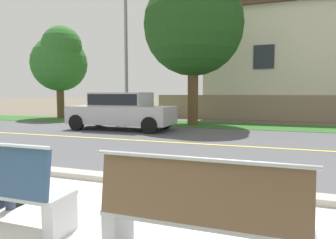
{
  "coord_description": "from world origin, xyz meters",
  "views": [
    {
      "loc": [
        1.73,
        -2.1,
        1.52
      ],
      "look_at": [
        -0.18,
        3.42,
        1.0
      ],
      "focal_mm": 31.96,
      "sensor_mm": 36.0,
      "label": 1
    }
  ],
  "objects_px": {
    "shade_tree_far_left": "(60,59)",
    "shade_tree_left": "(196,17)",
    "bench_right": "(201,217)",
    "car_silver_near": "(121,109)",
    "streetlamp": "(128,41)"
  },
  "relations": [
    {
      "from": "shade_tree_far_left",
      "to": "shade_tree_left",
      "type": "height_order",
      "value": "shade_tree_left"
    },
    {
      "from": "bench_right",
      "to": "car_silver_near",
      "type": "height_order",
      "value": "car_silver_near"
    },
    {
      "from": "bench_right",
      "to": "streetlamp",
      "type": "xyz_separation_m",
      "value": [
        -6.38,
        11.36,
        3.69
      ]
    },
    {
      "from": "car_silver_near",
      "to": "bench_right",
      "type": "bearing_deg",
      "value": -58.23
    },
    {
      "from": "shade_tree_left",
      "to": "car_silver_near",
      "type": "bearing_deg",
      "value": -132.38
    },
    {
      "from": "shade_tree_left",
      "to": "shade_tree_far_left",
      "type": "bearing_deg",
      "value": 172.4
    },
    {
      "from": "bench_right",
      "to": "streetlamp",
      "type": "bearing_deg",
      "value": 119.33
    },
    {
      "from": "bench_right",
      "to": "shade_tree_far_left",
      "type": "bearing_deg",
      "value": 132.54
    },
    {
      "from": "shade_tree_far_left",
      "to": "car_silver_near",
      "type": "bearing_deg",
      "value": -32.28
    },
    {
      "from": "car_silver_near",
      "to": "streetlamp",
      "type": "xyz_separation_m",
      "value": [
        -1.09,
        2.81,
        3.29
      ]
    },
    {
      "from": "car_silver_near",
      "to": "streetlamp",
      "type": "distance_m",
      "value": 4.46
    },
    {
      "from": "shade_tree_far_left",
      "to": "shade_tree_left",
      "type": "relative_size",
      "value": 0.7
    },
    {
      "from": "streetlamp",
      "to": "shade_tree_far_left",
      "type": "distance_m",
      "value": 5.13
    },
    {
      "from": "streetlamp",
      "to": "shade_tree_far_left",
      "type": "bearing_deg",
      "value": 168.39
    },
    {
      "from": "car_silver_near",
      "to": "shade_tree_left",
      "type": "bearing_deg",
      "value": 47.62
    }
  ]
}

